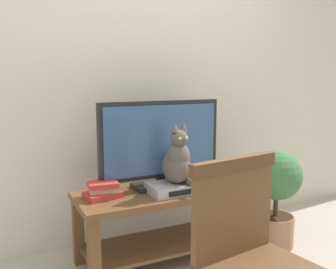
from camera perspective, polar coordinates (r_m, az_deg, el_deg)
The scene contains 8 objects.
back_wall at distance 3.00m, azimuth -6.08°, elevation 10.65°, with size 7.00×0.12×2.80m, color beige.
tv_stand at distance 2.69m, azimuth -0.48°, elevation -11.68°, with size 1.24×0.52×0.52m.
tv at distance 2.63m, azimuth -1.14°, elevation -1.32°, with size 0.90×0.20×0.62m.
media_box at distance 2.57m, azimuth 1.27°, elevation -8.11°, with size 0.38×0.24×0.07m.
cat at distance 2.51m, azimuth 1.46°, elevation -4.03°, with size 0.18×0.30×0.42m.
wooden_chair at distance 1.70m, azimuth 13.00°, elevation -17.30°, with size 0.54×0.55×0.95m.
book_stack at distance 2.49m, azimuth -9.92°, elevation -8.38°, with size 0.25×0.19×0.11m.
potted_plant at distance 3.00m, azimuth 16.27°, elevation -8.31°, with size 0.38×0.38×0.75m.
Camera 1 is at (-1.03, -1.73, 1.30)m, focal length 39.80 mm.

